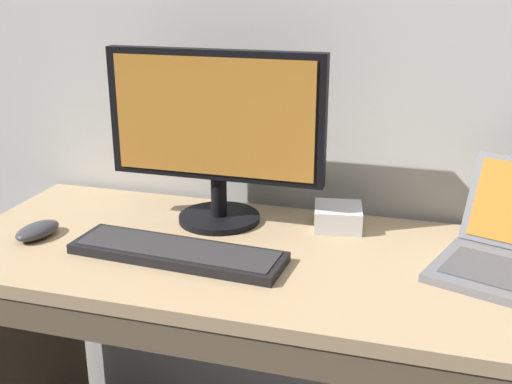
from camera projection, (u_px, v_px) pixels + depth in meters
name	position (u px, v px, depth m)	size (l,w,h in m)	color
desk	(294.00, 350.00, 1.43)	(1.56, 0.58, 0.75)	tan
external_monitor	(215.00, 128.00, 1.46)	(0.52, 0.20, 0.42)	black
wired_keyboard	(177.00, 252.00, 1.35)	(0.48, 0.16, 0.02)	black
computer_mouse	(38.00, 230.00, 1.46)	(0.07, 0.12, 0.03)	#38383D
external_drive_box	(338.00, 217.00, 1.51)	(0.11, 0.11, 0.05)	silver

